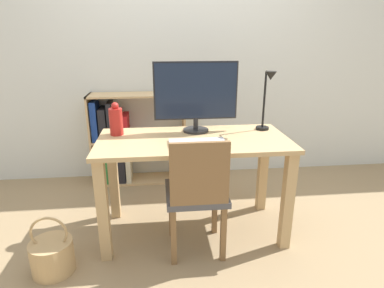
{
  "coord_description": "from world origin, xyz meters",
  "views": [
    {
      "loc": [
        -0.24,
        -2.12,
        1.43
      ],
      "look_at": [
        0.0,
        0.1,
        0.67
      ],
      "focal_mm": 30.0,
      "sensor_mm": 36.0,
      "label": 1
    }
  ],
  "objects_px": {
    "keyboard": "(197,142)",
    "desk_lamp": "(267,95)",
    "monitor": "(196,93)",
    "chair": "(197,192)",
    "basket": "(52,255)",
    "vase": "(116,121)",
    "bookshelf": "(121,143)"
  },
  "relations": [
    {
      "from": "keyboard",
      "to": "desk_lamp",
      "type": "xyz_separation_m",
      "value": [
        0.54,
        0.23,
        0.27
      ]
    },
    {
      "from": "monitor",
      "to": "chair",
      "type": "relative_size",
      "value": 0.73
    },
    {
      "from": "monitor",
      "to": "basket",
      "type": "relative_size",
      "value": 1.57
    },
    {
      "from": "vase",
      "to": "bookshelf",
      "type": "xyz_separation_m",
      "value": [
        -0.07,
        0.81,
        -0.43
      ]
    },
    {
      "from": "keyboard",
      "to": "monitor",
      "type": "bearing_deg",
      "value": 85.4
    },
    {
      "from": "keyboard",
      "to": "bookshelf",
      "type": "xyz_separation_m",
      "value": [
        -0.63,
        1.07,
        -0.34
      ]
    },
    {
      "from": "basket",
      "to": "monitor",
      "type": "bearing_deg",
      "value": 29.13
    },
    {
      "from": "monitor",
      "to": "keyboard",
      "type": "relative_size",
      "value": 1.63
    },
    {
      "from": "keyboard",
      "to": "bookshelf",
      "type": "height_order",
      "value": "bookshelf"
    },
    {
      "from": "monitor",
      "to": "chair",
      "type": "bearing_deg",
      "value": -95.54
    },
    {
      "from": "keyboard",
      "to": "desk_lamp",
      "type": "height_order",
      "value": "desk_lamp"
    },
    {
      "from": "keyboard",
      "to": "chair",
      "type": "relative_size",
      "value": 0.45
    },
    {
      "from": "vase",
      "to": "chair",
      "type": "height_order",
      "value": "vase"
    },
    {
      "from": "chair",
      "to": "bookshelf",
      "type": "height_order",
      "value": "bookshelf"
    },
    {
      "from": "desk_lamp",
      "to": "bookshelf",
      "type": "height_order",
      "value": "desk_lamp"
    },
    {
      "from": "monitor",
      "to": "bookshelf",
      "type": "distance_m",
      "value": 1.19
    },
    {
      "from": "keyboard",
      "to": "bookshelf",
      "type": "relative_size",
      "value": 0.41
    },
    {
      "from": "chair",
      "to": "desk_lamp",
      "type": "bearing_deg",
      "value": 35.19
    },
    {
      "from": "basket",
      "to": "chair",
      "type": "bearing_deg",
      "value": 5.42
    },
    {
      "from": "vase",
      "to": "bookshelf",
      "type": "relative_size",
      "value": 0.26
    },
    {
      "from": "vase",
      "to": "basket",
      "type": "height_order",
      "value": "vase"
    },
    {
      "from": "bookshelf",
      "to": "basket",
      "type": "bearing_deg",
      "value": -103.45
    },
    {
      "from": "keyboard",
      "to": "vase",
      "type": "relative_size",
      "value": 1.58
    },
    {
      "from": "desk_lamp",
      "to": "chair",
      "type": "relative_size",
      "value": 0.53
    },
    {
      "from": "monitor",
      "to": "bookshelf",
      "type": "bearing_deg",
      "value": 130.12
    },
    {
      "from": "desk_lamp",
      "to": "basket",
      "type": "relative_size",
      "value": 1.15
    },
    {
      "from": "monitor",
      "to": "chair",
      "type": "xyz_separation_m",
      "value": [
        -0.04,
        -0.45,
        -0.57
      ]
    },
    {
      "from": "desk_lamp",
      "to": "chair",
      "type": "height_order",
      "value": "desk_lamp"
    },
    {
      "from": "bookshelf",
      "to": "vase",
      "type": "bearing_deg",
      "value": -84.71
    },
    {
      "from": "monitor",
      "to": "desk_lamp",
      "type": "bearing_deg",
      "value": -6.9
    },
    {
      "from": "vase",
      "to": "basket",
      "type": "distance_m",
      "value": 0.97
    },
    {
      "from": "chair",
      "to": "basket",
      "type": "distance_m",
      "value": 0.99
    }
  ]
}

